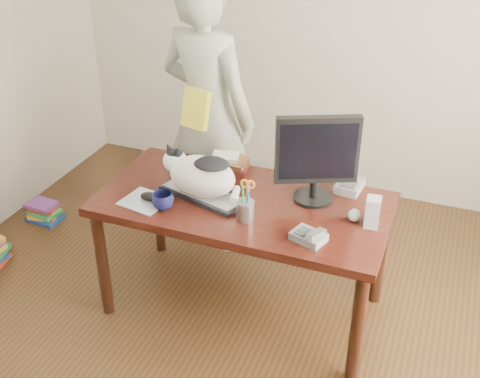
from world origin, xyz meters
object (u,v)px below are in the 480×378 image
(desk, at_px, (248,216))
(cat, at_px, (200,174))
(coffee_mug, at_px, (163,201))
(calculator, at_px, (349,186))
(book_pile_b, at_px, (44,212))
(phone, at_px, (309,236))
(person, at_px, (208,116))
(monitor, at_px, (317,155))
(baseball, at_px, (354,215))
(speaker, at_px, (373,212))
(pen_cup, at_px, (246,208))
(book_stack, at_px, (228,163))
(keyboard, at_px, (203,194))
(mouse, at_px, (150,196))

(desk, distance_m, cat, 0.39)
(coffee_mug, distance_m, calculator, 1.05)
(book_pile_b, bearing_deg, coffee_mug, -23.32)
(phone, relative_size, person, 0.10)
(monitor, bearing_deg, baseball, -49.43)
(person, bearing_deg, baseball, 164.69)
(phone, xyz_separation_m, person, (-0.92, 0.85, 0.16))
(coffee_mug, height_order, phone, coffee_mug)
(monitor, xyz_separation_m, baseball, (0.25, -0.12, -0.25))
(cat, height_order, book_pile_b, cat)
(calculator, bearing_deg, desk, -148.79)
(cat, distance_m, phone, 0.72)
(speaker, bearing_deg, pen_cup, -170.11)
(baseball, bearing_deg, desk, 174.36)
(baseball, bearing_deg, cat, -176.15)
(person, relative_size, book_pile_b, 7.22)
(phone, height_order, speaker, speaker)
(coffee_mug, bearing_deg, book_stack, 73.81)
(phone, xyz_separation_m, calculator, (0.08, 0.56, 0.00))
(calculator, bearing_deg, phone, -92.18)
(phone, bearing_deg, keyboard, -178.06)
(phone, bearing_deg, calculator, 100.43)
(desk, relative_size, mouse, 13.53)
(cat, xyz_separation_m, monitor, (0.60, 0.17, 0.14))
(mouse, bearing_deg, person, 99.44)
(phone, bearing_deg, person, 155.74)
(speaker, bearing_deg, cat, 177.19)
(person, bearing_deg, monitor, 163.81)
(coffee_mug, relative_size, person, 0.06)
(baseball, bearing_deg, calculator, 106.40)
(keyboard, xyz_separation_m, coffee_mug, (-0.15, -0.19, 0.03))
(desk, distance_m, person, 0.79)
(baseball, distance_m, calculator, 0.32)
(cat, xyz_separation_m, pen_cup, (0.32, -0.13, -0.07))
(pen_cup, height_order, person, person)
(cat, relative_size, phone, 2.57)
(mouse, distance_m, calculator, 1.12)
(keyboard, bearing_deg, baseball, 19.72)
(speaker, bearing_deg, desk, 168.55)
(speaker, relative_size, baseball, 2.43)
(keyboard, distance_m, person, 0.72)
(speaker, bearing_deg, phone, -142.77)
(phone, height_order, calculator, phone)
(phone, height_order, person, person)
(keyboard, relative_size, calculator, 2.79)
(keyboard, distance_m, calculator, 0.83)
(coffee_mug, distance_m, baseball, 1.01)
(cat, relative_size, pen_cup, 2.06)
(keyboard, distance_m, speaker, 0.93)
(monitor, relative_size, baseball, 7.44)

